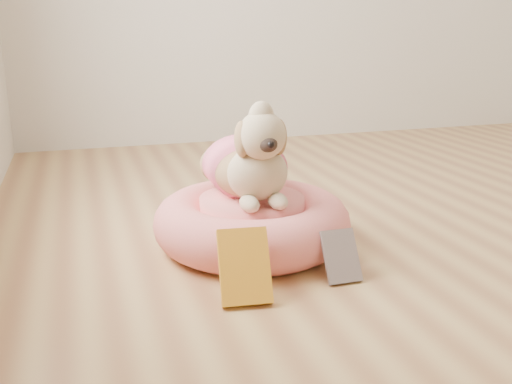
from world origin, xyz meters
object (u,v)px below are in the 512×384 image
object	(u,v)px
pet_bed	(252,222)
book_yellow	(244,266)
book_white	(341,256)
dog	(249,147)

from	to	relation	value
pet_bed	book_yellow	distance (m)	0.44
book_white	pet_bed	bearing A→B (deg)	117.10
pet_bed	book_white	world-z (taller)	pet_bed
book_yellow	pet_bed	bearing A→B (deg)	77.16
pet_bed	dog	world-z (taller)	dog
book_yellow	book_white	bearing A→B (deg)	14.37
dog	book_white	size ratio (longest dim) A/B	2.91
book_white	dog	bearing A→B (deg)	117.58
pet_bed	book_white	xyz separation A→B (m)	(0.19, -0.37, -0.01)
pet_bed	book_yellow	xyz separation A→B (m)	(-0.15, -0.42, 0.01)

